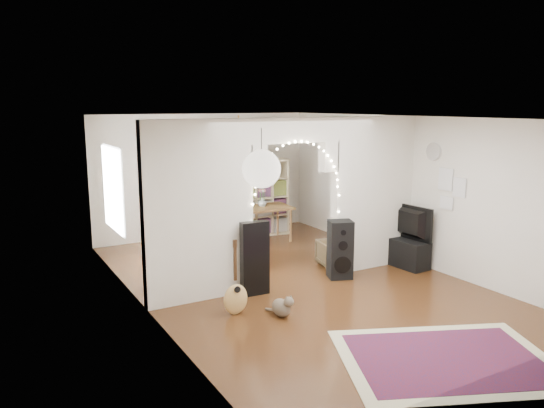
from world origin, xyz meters
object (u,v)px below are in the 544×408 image
acoustic_guitar (235,287)px  dining_chair_left (246,250)px  dining_chair_right (333,253)px  bookcase (253,198)px  dining_table (262,210)px  floor_speaker (340,250)px  media_console (403,252)px

acoustic_guitar → dining_chair_left: bearing=61.1°
acoustic_guitar → dining_chair_right: 2.80m
bookcase → dining_table: (-0.05, -0.55, -0.17)m
acoustic_guitar → floor_speaker: 2.31m
dining_table → floor_speaker: bearing=-86.1°
dining_table → media_console: bearing=-59.0°
acoustic_guitar → media_console: (3.66, 0.57, -0.15)m
dining_chair_left → media_console: bearing=-47.8°
media_console → dining_chair_left: size_ratio=1.65×
floor_speaker → dining_chair_right: floor_speaker is taller
dining_chair_left → dining_chair_right: dining_chair_left is taller
acoustic_guitar → dining_chair_right: size_ratio=1.76×
acoustic_guitar → media_console: bearing=10.6°
floor_speaker → dining_chair_left: bearing=147.5°
media_console → dining_table: dining_table is taller
dining_chair_left → dining_chair_right: size_ratio=1.17×
floor_speaker → dining_chair_right: size_ratio=1.91×
floor_speaker → media_console: size_ratio=0.99×
floor_speaker → dining_chair_right: bearing=84.2°
floor_speaker → dining_chair_left: floor_speaker is taller
media_console → dining_chair_right: (-1.12, 0.60, -0.01)m
dining_table → dining_chair_right: 2.27m
floor_speaker → media_console: 1.45m
media_console → bookcase: size_ratio=0.59×
media_console → bookcase: 3.66m
media_console → dining_chair_left: 2.86m
floor_speaker → dining_chair_left: size_ratio=1.63×
floor_speaker → media_console: bearing=21.1°
acoustic_guitar → floor_speaker: size_ratio=0.92×
acoustic_guitar → media_console: size_ratio=0.92×
acoustic_guitar → dining_chair_right: bearing=26.5°
dining_chair_left → dining_chair_right: 1.59m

